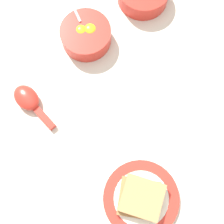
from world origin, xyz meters
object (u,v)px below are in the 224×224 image
at_px(toast_plate, 141,199).
at_px(soup_spoon, 29,100).
at_px(egg_bowl, 86,35).
at_px(toast_sandwich, 141,198).

bearing_deg(toast_plate, soup_spoon, -86.09).
distance_m(egg_bowl, toast_plate, 0.46).
relative_size(egg_bowl, soup_spoon, 0.98).
bearing_deg(toast_sandwich, toast_plate, 107.37).
bearing_deg(toast_plate, toast_sandwich, -72.63).
distance_m(egg_bowl, toast_sandwich, 0.46).
xyz_separation_m(toast_sandwich, soup_spoon, (0.03, -0.38, -0.01)).
height_order(egg_bowl, toast_plate, egg_bowl).
distance_m(toast_plate, toast_sandwich, 0.02).
xyz_separation_m(toast_plate, soup_spoon, (0.03, -0.39, 0.01)).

